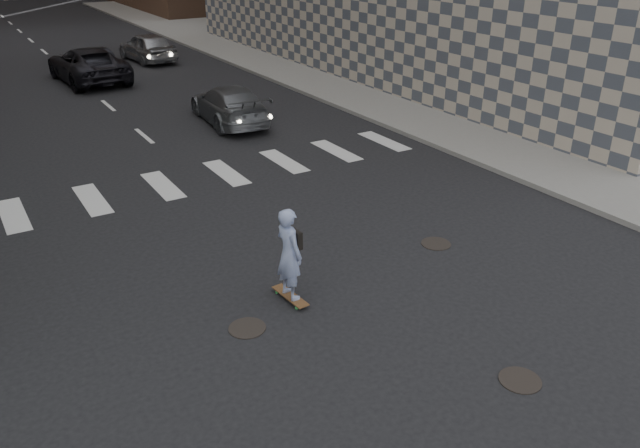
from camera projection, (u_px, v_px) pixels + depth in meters
The scene contains 10 objects.
ground at pixel (372, 328), 11.64m from camera, with size 160.00×160.00×0.00m, color black.
sidewalk_right at pixel (373, 65), 33.86m from camera, with size 13.00×80.00×0.15m, color gray.
manhole_a at pixel (520, 380), 10.27m from camera, with size 0.70×0.70×0.02m, color black.
manhole_b at pixel (247, 328), 11.61m from camera, with size 0.70×0.70×0.02m, color black.
manhole_c at pixel (436, 244), 14.73m from camera, with size 0.70×0.70×0.02m, color black.
skateboarder at pixel (289, 254), 12.07m from camera, with size 0.52×1.02×2.00m.
traffic_car_b at pixel (229, 104), 23.71m from camera, with size 1.96×4.83×1.40m, color slate.
traffic_car_c at pixel (88, 65), 30.07m from camera, with size 2.71×5.87×1.63m, color black.
traffic_car_d at pixel (147, 47), 34.76m from camera, with size 1.88×4.67×1.59m, color #9D9FA4.
traffic_car_e at pixel (90, 64), 30.46m from camera, with size 1.63×4.68×1.54m, color black.
Camera 1 is at (-5.89, -7.75, 6.74)m, focal length 35.00 mm.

